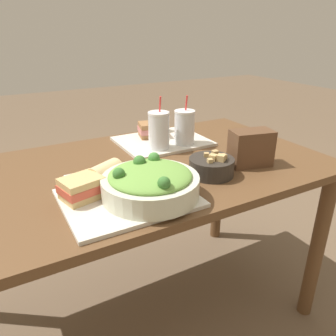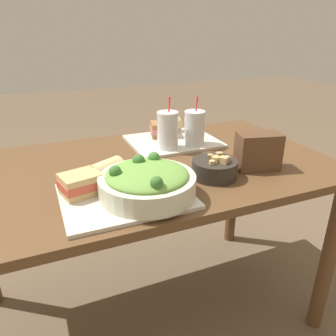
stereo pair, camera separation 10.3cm
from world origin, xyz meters
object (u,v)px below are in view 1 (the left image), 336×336
Objects in this scene: drink_cup_dark at (159,132)px; salad_bowl at (150,182)px; baguette_near at (106,173)px; napkin_folded at (95,176)px; sandwich_near at (82,188)px; drink_cup_red at (184,128)px; sandwich_far at (152,130)px; chip_bag at (251,148)px; soup_bowl at (212,166)px; baguette_far at (158,125)px.

salad_bowl is at bearing -121.09° from drink_cup_dark.
baguette_near is 0.70× the size of napkin_folded.
sandwich_near is 0.18m from napkin_folded.
baguette_near is 0.48m from drink_cup_red.
sandwich_far reaches higher than napkin_folded.
sandwich_far is 0.49m from chip_bag.
drink_cup_dark is at bearing 58.91° from salad_bowl.
baguette_near is at bearing 120.34° from salad_bowl.
drink_cup_dark reaches higher than napkin_folded.
soup_bowl is (0.26, 0.06, -0.02)m from salad_bowl.
drink_cup_red reaches higher than chip_bag.
sandwich_near is at bearing 115.88° from baguette_far.
sandwich_near is 0.48m from drink_cup_dark.
sandwich_near is 0.74× the size of napkin_folded.
sandwich_near is at bearing 154.53° from salad_bowl.
drink_cup_red is at bearing 168.41° from baguette_far.
soup_bowl is 1.42× the size of baguette_far.
drink_cup_dark is 0.37m from chip_bag.
drink_cup_red is at bearing 122.38° from chip_bag.
salad_bowl is 0.49m from drink_cup_red.
sandwich_far is 0.17m from drink_cup_dark.
napkin_folded is (-0.54, 0.18, -0.06)m from chip_bag.
baguette_near reaches higher than sandwich_far.
chip_bag reaches higher than salad_bowl.
drink_cup_dark is at bearing 98.71° from soup_bowl.
baguette_far reaches higher than sandwich_far.
baguette_far is at bearing 37.98° from napkin_folded.
drink_cup_dark reaches higher than baguette_far.
soup_bowl is at bearing -165.01° from chip_bag.
drink_cup_red reaches higher than napkin_folded.
drink_cup_dark is 0.35m from napkin_folded.
salad_bowl is at bearing -167.99° from soup_bowl.
drink_cup_dark is 0.12m from drink_cup_red.
soup_bowl is 0.36m from baguette_near.
soup_bowl is at bearing -132.98° from baguette_near.
soup_bowl is at bearing -17.92° from sandwich_near.
sandwich_far is at bearing 116.91° from drink_cup_red.
napkin_folded is (-0.31, -0.12, -0.08)m from drink_cup_dark.
baguette_far is (0.50, 0.48, 0.00)m from sandwich_near.
baguette_near reaches higher than napkin_folded.
napkin_folded is (-0.36, -0.28, -0.04)m from sandwich_far.
salad_bowl is at bearing -102.60° from sandwich_far.
salad_bowl is at bearing 132.66° from baguette_far.
chip_bag is (0.44, 0.06, 0.01)m from salad_bowl.
baguette_near is (-0.09, 0.15, -0.01)m from salad_bowl.
soup_bowl reaches higher than baguette_near.
soup_bowl is 0.93× the size of chip_bag.
chip_bag is at bearing 176.15° from baguette_far.
drink_cup_red is 0.32m from chip_bag.
salad_bowl is 0.17m from baguette_near.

